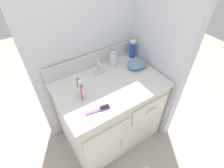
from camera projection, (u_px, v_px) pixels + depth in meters
ground_plane at (111, 132)px, 1.94m from camera, size 6.00×6.00×0.00m
wall_back at (86, 26)px, 1.42m from camera, size 1.08×0.08×2.20m
wall_right at (162, 27)px, 1.41m from camera, size 0.08×0.68×2.20m
vanity at (110, 111)px, 1.68m from camera, size 0.90×0.62×0.73m
backsplash at (93, 60)px, 1.58m from camera, size 0.90×0.02×0.14m
sink_faucet at (99, 68)px, 1.53m from camera, size 0.09×0.09×0.14m
toothbrush_cup at (81, 91)px, 1.31m from camera, size 0.07×0.10×0.20m
soap_dispenser at (113, 60)px, 1.60m from camera, size 0.06×0.07×0.16m
shaving_cream_can at (133, 49)px, 1.69m from camera, size 0.06×0.06×0.18m
hairbrush at (101, 109)px, 1.24m from camera, size 0.18×0.06×0.03m
hand_towel at (138, 64)px, 1.60m from camera, size 0.19×0.14×0.07m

